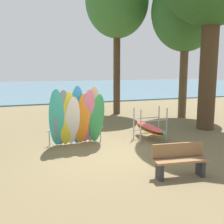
% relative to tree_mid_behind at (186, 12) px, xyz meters
% --- Properties ---
extents(ground_plane, '(80.00, 80.00, 0.00)m').
position_rel_tree_mid_behind_xyz_m(ground_plane, '(-5.98, -4.78, -5.71)').
color(ground_plane, brown).
extents(lake_water, '(80.00, 36.00, 0.10)m').
position_rel_tree_mid_behind_xyz_m(lake_water, '(-5.98, 25.72, -5.66)').
color(lake_water, '#477084').
rests_on(lake_water, ground).
extents(tree_mid_behind, '(3.72, 3.72, 7.90)m').
position_rel_tree_mid_behind_xyz_m(tree_mid_behind, '(0.00, 0.00, 0.00)').
color(tree_mid_behind, brown).
rests_on(tree_mid_behind, ground).
extents(tree_far_left_back, '(3.62, 3.62, 8.62)m').
position_rel_tree_mid_behind_xyz_m(tree_far_left_back, '(-3.08, 2.30, 0.77)').
color(tree_far_left_back, '#4C3823').
rests_on(tree_far_left_back, ground).
extents(leaning_board_pile, '(2.05, 1.03, 2.17)m').
position_rel_tree_mid_behind_xyz_m(leaning_board_pile, '(-6.84, -3.67, -4.70)').
color(leaning_board_pile, '#38B2AD').
rests_on(leaning_board_pile, ground).
extents(board_storage_rack, '(1.15, 2.13, 1.25)m').
position_rel_tree_mid_behind_xyz_m(board_storage_rack, '(-4.05, -3.75, -5.24)').
color(board_storage_rack, '#9EA0A5').
rests_on(board_storage_rack, ground).
extents(park_bench, '(1.44, 0.59, 0.85)m').
position_rel_tree_mid_behind_xyz_m(park_bench, '(-5.00, -7.18, -5.26)').
color(park_bench, '#2D2D33').
rests_on(park_bench, ground).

